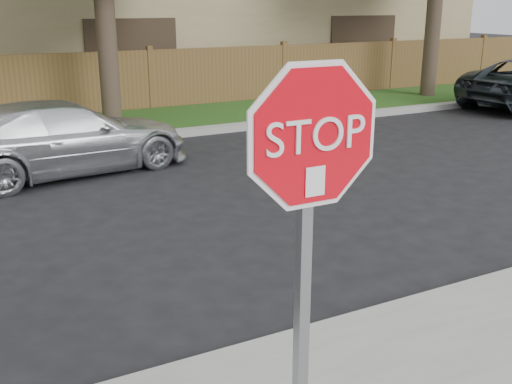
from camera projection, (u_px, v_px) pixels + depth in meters
far_curb at (4, 151)px, 11.35m from camera, size 70.00×0.30×0.15m
stop_sign at (310, 198)px, 2.98m from camera, size 1.01×0.13×2.55m
sedan_right at (64, 137)px, 9.99m from camera, size 4.44×2.39×1.22m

